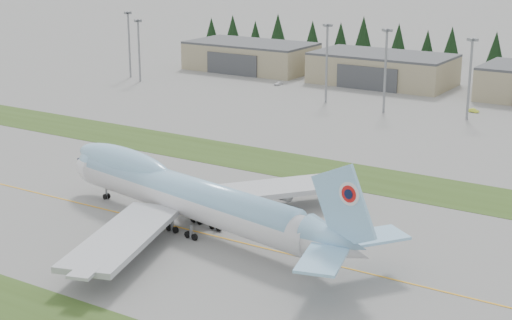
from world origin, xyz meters
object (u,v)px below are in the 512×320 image
Objects in this scene: hangar_left at (251,56)px; service_vehicle_a at (278,85)px; hangar_center at (383,69)px; boeing_747_freighter at (187,195)px; service_vehicle_b at (473,112)px.

hangar_left reaches higher than service_vehicle_a.
hangar_center reaches higher than service_vehicle_a.
hangar_center is at bearing 111.08° from boeing_747_freighter.
hangar_left is 33.63m from service_vehicle_a.
boeing_747_freighter is at bearing -170.68° from service_vehicle_b.
boeing_747_freighter is 21.40× the size of service_vehicle_b.
hangar_left is at bearing 147.18° from service_vehicle_a.
service_vehicle_b is (14.00, 121.60, -6.37)m from boeing_747_freighter.
boeing_747_freighter reaches higher than service_vehicle_b.
hangar_left is 100.51m from service_vehicle_b.
hangar_left is 12.93× the size of service_vehicle_a.
boeing_747_freighter is 122.57m from service_vehicle_b.
boeing_747_freighter is 19.85× the size of service_vehicle_a.
boeing_747_freighter is at bearing -79.61° from hangar_center.
hangar_center is at bearing 71.94° from service_vehicle_b.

